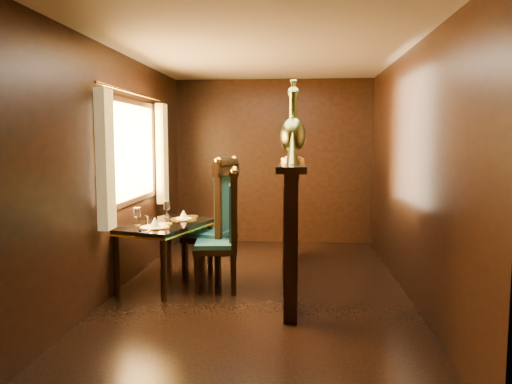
{
  "coord_description": "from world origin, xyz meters",
  "views": [
    {
      "loc": [
        0.38,
        -5.16,
        1.59
      ],
      "look_at": [
        -0.08,
        0.25,
        1.01
      ],
      "focal_mm": 35.0,
      "sensor_mm": 36.0,
      "label": 1
    }
  ],
  "objects_px": {
    "chair_left": "(227,226)",
    "dining_table": "(166,229)",
    "peacock_left": "(293,120)",
    "peacock_right": "(293,130)",
    "chair_right": "(220,216)"
  },
  "relations": [
    {
      "from": "chair_left",
      "to": "dining_table",
      "type": "bearing_deg",
      "value": 162.33
    },
    {
      "from": "chair_left",
      "to": "peacock_right",
      "type": "relative_size",
      "value": 1.92
    },
    {
      "from": "chair_right",
      "to": "peacock_left",
      "type": "distance_m",
      "value": 1.39
    },
    {
      "from": "chair_left",
      "to": "peacock_right",
      "type": "distance_m",
      "value": 1.36
    },
    {
      "from": "dining_table",
      "to": "peacock_right",
      "type": "xyz_separation_m",
      "value": [
        1.38,
        0.45,
        1.09
      ]
    },
    {
      "from": "peacock_right",
      "to": "chair_left",
      "type": "bearing_deg",
      "value": -139.3
    },
    {
      "from": "chair_left",
      "to": "peacock_right",
      "type": "xyz_separation_m",
      "value": [
        0.68,
        0.59,
        1.02
      ]
    },
    {
      "from": "dining_table",
      "to": "peacock_left",
      "type": "height_order",
      "value": "peacock_left"
    },
    {
      "from": "chair_right",
      "to": "peacock_right",
      "type": "xyz_separation_m",
      "value": [
        0.82,
        0.24,
        0.97
      ]
    },
    {
      "from": "chair_right",
      "to": "chair_left",
      "type": "bearing_deg",
      "value": -52.35
    },
    {
      "from": "chair_right",
      "to": "peacock_right",
      "type": "height_order",
      "value": "peacock_right"
    },
    {
      "from": "dining_table",
      "to": "peacock_right",
      "type": "bearing_deg",
      "value": 35.09
    },
    {
      "from": "peacock_right",
      "to": "dining_table",
      "type": "bearing_deg",
      "value": -161.72
    },
    {
      "from": "chair_left",
      "to": "chair_right",
      "type": "xyz_separation_m",
      "value": [
        -0.13,
        0.35,
        0.05
      ]
    },
    {
      "from": "peacock_left",
      "to": "peacock_right",
      "type": "xyz_separation_m",
      "value": [
        0.0,
        0.63,
        -0.09
      ]
    }
  ]
}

